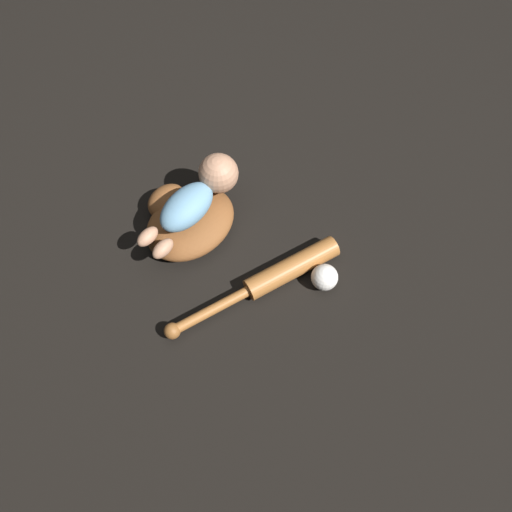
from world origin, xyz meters
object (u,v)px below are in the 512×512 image
object	(u,v)px
baseball_glove	(187,219)
baby_figure	(199,194)
baseball	(325,277)
baseball_bat	(274,277)

from	to	relation	value
baseball_glove	baby_figure	bearing A→B (deg)	-17.13
baseball_glove	baseball	world-z (taller)	baseball_glove
baby_figure	baseball	world-z (taller)	baby_figure
baby_figure	baseball	bearing A→B (deg)	-78.86
baby_figure	baseball_glove	bearing A→B (deg)	162.87
baby_figure	baseball_bat	distance (m)	0.31
baseball_glove	baby_figure	xyz separation A→B (m)	(0.05, -0.02, 0.09)
baseball_glove	baseball_bat	xyz separation A→B (m)	(0.04, -0.31, -0.01)
baseball_glove	baseball	xyz separation A→B (m)	(0.13, -0.42, -0.01)
baseball	baseball_glove	bearing A→B (deg)	107.17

